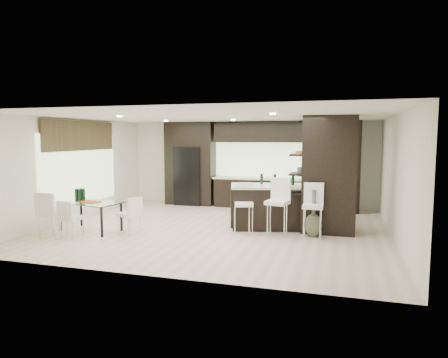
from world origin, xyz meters
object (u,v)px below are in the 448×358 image
(dining_table, at_px, (91,217))
(floor_vase, at_px, (314,213))
(chair_end, at_px, (129,217))
(chair_far, at_px, (53,216))
(chair_near, at_px, (72,221))
(stool_right, at_px, (313,216))
(kitchen_island, at_px, (283,206))
(bench, at_px, (280,210))
(stool_mid, at_px, (277,213))
(stool_left, at_px, (244,213))

(dining_table, bearing_deg, floor_vase, 20.08)
(dining_table, relative_size, chair_end, 1.80)
(dining_table, xyz_separation_m, chair_end, (1.02, 0.00, 0.05))
(chair_far, bearing_deg, chair_near, 7.51)
(floor_vase, height_order, dining_table, floor_vase)
(stool_right, height_order, floor_vase, floor_vase)
(stool_right, bearing_deg, chair_near, -163.68)
(chair_far, bearing_deg, kitchen_island, 28.79)
(bench, xyz_separation_m, dining_table, (-4.08, -2.66, 0.10))
(stool_mid, distance_m, stool_right, 0.78)
(stool_right, bearing_deg, kitchen_island, 132.00)
(stool_left, xyz_separation_m, chair_end, (-2.50, -0.80, -0.07))
(chair_near, bearing_deg, dining_table, 97.13)
(floor_vase, distance_m, chair_end, 4.17)
(floor_vase, bearing_deg, bench, 119.70)
(stool_right, bearing_deg, stool_mid, -178.96)
(bench, xyz_separation_m, chair_end, (-3.07, -2.66, 0.15))
(stool_left, height_order, chair_near, stool_left)
(bench, relative_size, chair_near, 1.65)
(stool_left, distance_m, bench, 1.95)
(stool_right, height_order, bench, stool_right)
(floor_vase, xyz_separation_m, dining_table, (-5.08, -0.92, -0.18))
(stool_mid, relative_size, dining_table, 0.73)
(stool_left, relative_size, chair_near, 1.20)
(stool_right, height_order, chair_far, stool_right)
(stool_mid, distance_m, bench, 1.91)
(stool_right, relative_size, bench, 0.76)
(stool_right, xyz_separation_m, bench, (-0.98, 1.86, -0.24))
(stool_right, xyz_separation_m, dining_table, (-5.07, -0.80, -0.14))
(bench, distance_m, chair_end, 4.06)
(stool_mid, relative_size, chair_near, 1.34)
(chair_end, bearing_deg, floor_vase, -59.23)
(bench, bearing_deg, chair_far, -148.41)
(kitchen_island, bearing_deg, stool_right, -62.36)
(stool_right, bearing_deg, stool_left, 179.60)
(chair_far, xyz_separation_m, chair_end, (1.47, 0.74, -0.07))
(kitchen_island, relative_size, dining_table, 1.76)
(stool_mid, relative_size, stool_right, 1.07)
(stool_mid, height_order, chair_end, stool_mid)
(kitchen_island, distance_m, floor_vase, 1.08)
(bench, height_order, chair_near, chair_near)
(stool_right, bearing_deg, chair_far, -164.54)
(bench, xyz_separation_m, floor_vase, (0.99, -1.74, 0.28))
(stool_mid, relative_size, chair_far, 1.11)
(stool_mid, relative_size, floor_vase, 0.99)
(kitchen_island, relative_size, stool_mid, 2.42)
(dining_table, xyz_separation_m, chair_near, (0.00, -0.70, 0.04))
(kitchen_island, height_order, chair_far, kitchen_island)
(stool_mid, distance_m, floor_vase, 0.80)
(chair_end, bearing_deg, chair_near, 142.49)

